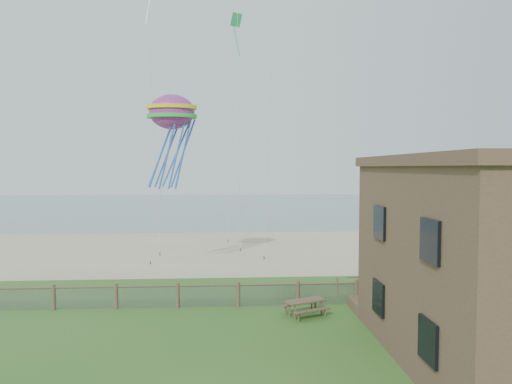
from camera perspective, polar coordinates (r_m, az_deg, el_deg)
ground at (r=17.86m, az=-1.81°, el=-19.82°), size 160.00×160.00×0.00m
sand_beach at (r=39.08m, az=-2.71°, el=-7.16°), size 72.00×20.00×0.02m
ocean at (r=82.74m, az=-3.08°, el=-1.74°), size 160.00×68.00×0.02m
chainlink_fence at (r=23.35m, az=-2.23°, el=-12.83°), size 36.20×0.20×1.25m
motel_deck at (r=26.19m, az=28.33°, el=-12.12°), size 15.00×2.00×0.50m
picnic_table at (r=22.12m, az=6.19°, el=-14.18°), size 2.27×2.03×0.79m
octopus_kite at (r=30.06m, az=-10.44°, el=6.59°), size 3.73×3.09×6.61m
kite_green at (r=39.98m, az=-2.49°, el=19.45°), size 1.86×2.15×2.93m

